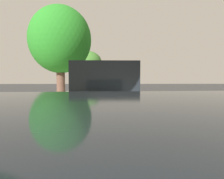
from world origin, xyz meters
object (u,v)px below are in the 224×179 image
Objects in this scene: parked_suv_silver_second at (105,96)px; street_tree_near_cyclist at (93,61)px; parked_pickup_green_nearest at (107,85)px; cyclist_with_backpack at (94,88)px; bicycle_at_curb at (97,99)px; street_tree_far_end at (60,40)px; pedestrian_on_phone at (88,81)px; street_tree_mid_block at (89,63)px.

parked_suv_silver_second is 21.43m from street_tree_near_cyclist.
cyclist_with_backpack is (0.82, 7.71, 0.08)m from parked_pickup_green_nearest.
parked_pickup_green_nearest reaches higher than bicycle_at_curb.
street_tree_far_end is (1.15, 3.48, 2.15)m from cyclist_with_backpack.
parked_pickup_green_nearest is 3.39× the size of pedestrian_on_phone.
street_tree_near_cyclist reaches higher than street_tree_mid_block.
street_tree_mid_block is 12.91m from street_tree_far_end.
street_tree_near_cyclist is 18.97m from street_tree_far_end.
street_tree_far_end is at bearing 71.68° from cyclist_with_backpack.
street_tree_mid_block reaches higher than parked_pickup_green_nearest.
parked_pickup_green_nearest is 1.13× the size of street_tree_near_cyclist.
street_tree_far_end is (1.86, -2.20, 2.11)m from parked_suv_silver_second.
parked_pickup_green_nearest is 3.30× the size of cyclist_with_backpack.
parked_pickup_green_nearest is 8.55m from street_tree_near_cyclist.
street_tree_far_end is at bearing 92.81° from pedestrian_on_phone.
bicycle_at_curb is 21.49m from pedestrian_on_phone.
cyclist_with_backpack is 0.34× the size of street_tree_near_cyclist.
street_tree_near_cyclist is at bearing 102.50° from pedestrian_on_phone.
street_tree_near_cyclist is 1.11× the size of street_tree_mid_block.
parked_suv_silver_second reaches higher than bicycle_at_curb.
street_tree_mid_block is at bearing 90.00° from street_tree_near_cyclist.
parked_suv_silver_second is 26.71m from pedestrian_on_phone.
bicycle_at_curb is (0.48, -5.21, -0.66)m from parked_suv_silver_second.
parked_suv_silver_second reaches higher than cyclist_with_backpack.
cyclist_with_backpack is 15.79m from street_tree_near_cyclist.
parked_suv_silver_second is 2.90× the size of cyclist_with_backpack.
cyclist_with_backpack is at bearing -82.90° from parked_suv_silver_second.
bicycle_at_curb is at bearing 85.81° from parked_pickup_green_nearest.
parked_suv_silver_second reaches higher than parked_pickup_green_nearest.
street_tree_near_cyclist reaches higher than street_tree_far_end.
bicycle_at_curb is 0.81m from cyclist_with_backpack.
parked_suv_silver_second is at bearing 130.27° from street_tree_far_end.
parked_pickup_green_nearest is 1.22× the size of street_tree_far_end.
parked_suv_silver_second is 5.72m from cyclist_with_backpack.
street_tree_near_cyclist is (1.86, -21.16, 2.84)m from parked_suv_silver_second.
parked_suv_silver_second is (0.11, 13.38, 0.13)m from parked_pickup_green_nearest.
cyclist_with_backpack reaches higher than bicycle_at_curb.
street_tree_mid_block is 0.97× the size of street_tree_far_end.
pedestrian_on_phone is (1.19, -24.34, -2.11)m from street_tree_far_end.
pedestrian_on_phone is at bearing -83.13° from bicycle_at_curb.
bicycle_at_curb is 16.38m from street_tree_near_cyclist.
street_tree_far_end is at bearing 65.50° from bicycle_at_curb.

